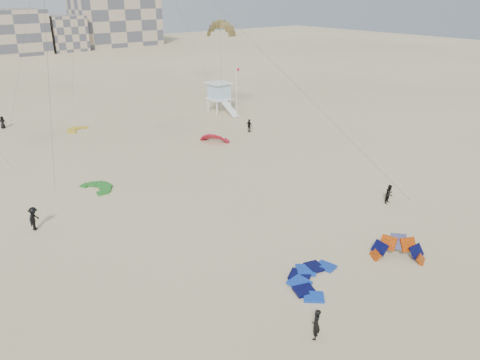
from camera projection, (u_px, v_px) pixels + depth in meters
ground at (295, 293)px, 28.48m from camera, size 320.00×320.00×0.00m
kite_ground_blue at (313, 281)px, 29.68m from camera, size 5.81×5.88×0.75m
kite_ground_orange at (397, 258)px, 32.18m from camera, size 5.00×5.00×3.55m
kite_ground_green at (97, 189)px, 43.35m from camera, size 3.94×3.77×0.79m
kite_ground_red_far at (215, 142)px, 56.64m from camera, size 5.03×4.99×3.49m
kite_ground_yellow at (77, 130)px, 61.24m from camera, size 4.15×4.20×0.65m
kitesurfer_main at (316, 324)px, 24.45m from camera, size 0.78×0.70×1.80m
kitesurfer_b at (389, 194)px, 40.14m from camera, size 0.89×0.73×1.67m
kitesurfer_c at (34, 219)px, 35.61m from camera, size 1.33×1.38×1.89m
kitesurfer_d at (249, 126)px, 60.13m from camera, size 0.61×1.06×1.70m
kitesurfer_e at (2, 122)px, 61.73m from camera, size 0.86×0.61×1.64m
kitesurfer_f at (225, 90)px, 80.89m from camera, size 0.71×1.66×1.74m
kite_fly_olive at (221, 30)px, 61.17m from camera, size 5.60×6.86×12.48m
lifeguard_tower_near at (219, 97)px, 69.38m from camera, size 3.28×6.14×4.46m
flagpole at (236, 92)px, 65.06m from camera, size 0.60×0.09×7.35m
condo_east at (116, 20)px, 149.79m from camera, size 26.00×14.00×16.00m
condo_fill_right at (66, 33)px, 137.65m from camera, size 10.00×10.00×10.00m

